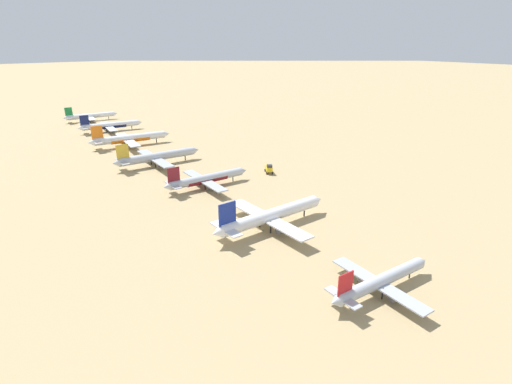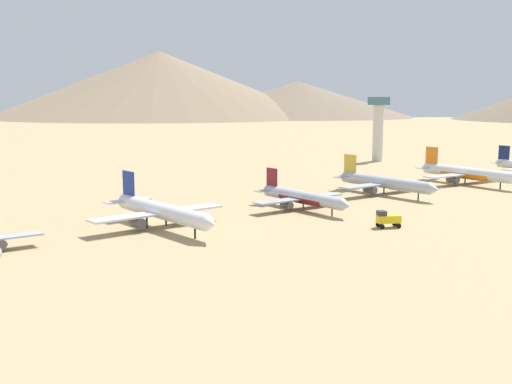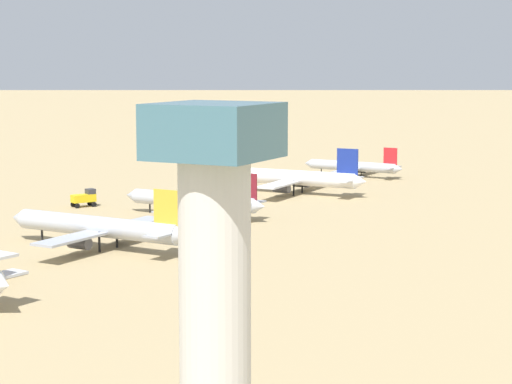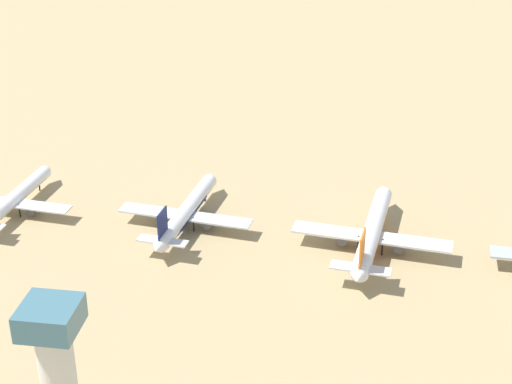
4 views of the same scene
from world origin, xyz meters
The scene contains 7 objects.
ground_plane centered at (0.00, 0.00, 0.00)m, with size 1800.00×1800.00×0.00m, color tan.
parked_jet_0 centered at (-6.08, -116.85, 2.89)m, with size 29.78×24.22×8.59m.
parked_jet_1 centered at (-4.71, -78.43, 3.89)m, with size 39.94×32.33×11.55m.
parked_jet_2 centered at (-1.55, -38.03, 3.27)m, with size 34.07×27.67×9.83m.
parked_jet_3 centered at (-4.10, -1.49, 3.77)m, with size 38.86×31.56×11.21m.
service_truck centered at (27.10, -39.00, 2.08)m, with size 4.78×5.70×3.90m.
control_tower centered at (-71.26, 77.83, 16.52)m, with size 7.20×7.20×29.61m.
Camera 3 is at (-101.97, 132.54, 32.46)m, focal length 68.12 mm.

